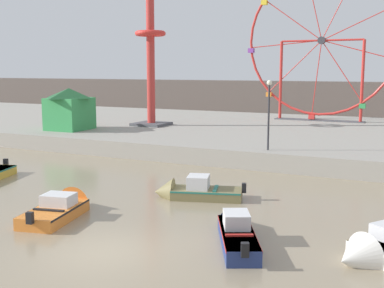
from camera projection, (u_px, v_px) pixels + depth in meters
ground_plane at (102, 252)px, 16.35m from camera, size 240.00×240.00×0.00m
quay_promenade at (303, 136)px, 40.91m from camera, size 110.00×25.80×1.11m
distant_town_skyline at (351, 99)px, 63.48m from camera, size 140.00×3.00×4.40m
motorboat_orange_hull at (63, 207)px, 20.58m from camera, size 2.39×4.47×1.46m
motorboat_navy_blue at (236, 230)px, 17.59m from camera, size 3.18×4.88×1.31m
motorboat_olive_wood at (191, 191)px, 23.19m from camera, size 4.38×2.58×1.53m
ferris_wheel_red_frame at (322, 43)px, 46.24m from camera, size 14.28×1.20×14.62m
drop_tower_red_tower at (151, 57)px, 42.49m from camera, size 2.80×2.80×12.54m
carnival_booth_green_kiosk at (69, 108)px, 40.10m from camera, size 3.34×3.68×3.37m
promenade_lamp_near at (269, 105)px, 29.73m from camera, size 0.32×0.32×4.25m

